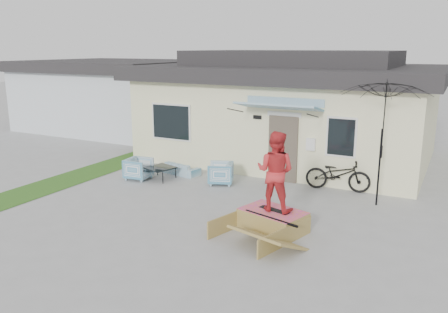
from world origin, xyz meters
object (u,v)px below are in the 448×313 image
at_px(armchair_left, 139,168).
at_px(armchair_right, 221,172).
at_px(loveseat, 181,166).
at_px(skateboard, 274,209).
at_px(skate_ramp, 273,221).
at_px(skater, 275,170).
at_px(coffee_table, 160,173).
at_px(patio_umbrella, 381,142).
at_px(bicycle, 338,171).

relative_size(armchair_left, armchair_right, 1.01).
bearing_deg(loveseat, armchair_right, 178.28).
relative_size(armchair_right, skateboard, 0.97).
relative_size(loveseat, armchair_right, 1.80).
relative_size(skate_ramp, skateboard, 2.45).
distance_m(armchair_left, skate_ramp, 5.78).
bearing_deg(skater, coffee_table, -25.40).
xyz_separation_m(armchair_left, coffee_table, (0.61, 0.31, -0.18)).
bearing_deg(skater, loveseat, -34.49).
distance_m(coffee_table, skateboard, 5.34).
bearing_deg(coffee_table, patio_umbrella, 5.74).
bearing_deg(skateboard, patio_umbrella, 73.49).
relative_size(armchair_left, coffee_table, 0.94).
xyz_separation_m(armchair_left, skateboard, (5.45, -1.93, 0.12)).
distance_m(loveseat, bicycle, 5.16).
bearing_deg(skateboard, skate_ramp, -90.16).
bearing_deg(armchair_left, skateboard, -115.89).
height_order(coffee_table, skateboard, skateboard).
bearing_deg(patio_umbrella, skateboard, -122.13).
height_order(armchair_right, skateboard, armchair_right).
bearing_deg(skate_ramp, coffee_table, 170.44).
xyz_separation_m(skate_ramp, skateboard, (0.01, 0.05, 0.26)).
distance_m(skate_ramp, skater, 1.21).
xyz_separation_m(coffee_table, skater, (4.83, -2.24, 1.25)).
height_order(loveseat, skateboard, loveseat).
bearing_deg(armchair_left, skate_ramp, -116.36).
xyz_separation_m(coffee_table, skateboard, (4.83, -2.24, 0.30)).
bearing_deg(loveseat, bicycle, -162.02).
distance_m(patio_umbrella, skater, 3.45).
bearing_deg(armchair_right, patio_umbrella, 71.04).
bearing_deg(skate_ramp, armchair_right, 151.84).
xyz_separation_m(patio_umbrella, skate_ramp, (-1.84, -2.95, -1.51)).
relative_size(loveseat, bicycle, 0.71).
bearing_deg(bicycle, skateboard, 164.57).
height_order(bicycle, skater, skater).
xyz_separation_m(patio_umbrella, skateboard, (-1.83, -2.91, -1.25)).
bearing_deg(skater, patio_umbrella, -122.69).
xyz_separation_m(armchair_left, skate_ramp, (5.44, -1.97, -0.14)).
xyz_separation_m(armchair_left, patio_umbrella, (7.27, 0.98, 1.37)).
bearing_deg(loveseat, armchair_left, 62.69).
bearing_deg(armchair_right, skateboard, 25.07).
bearing_deg(bicycle, coffee_table, 98.39).
distance_m(armchair_left, bicycle, 6.27).
relative_size(skateboard, skater, 0.42).
height_order(skateboard, skater, skater).
bearing_deg(skater, skateboard, 180.00).
bearing_deg(skateboard, loveseat, 161.69).
bearing_deg(skateboard, coffee_table, 170.79).
relative_size(loveseat, skateboard, 1.75).
height_order(armchair_right, bicycle, bicycle).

